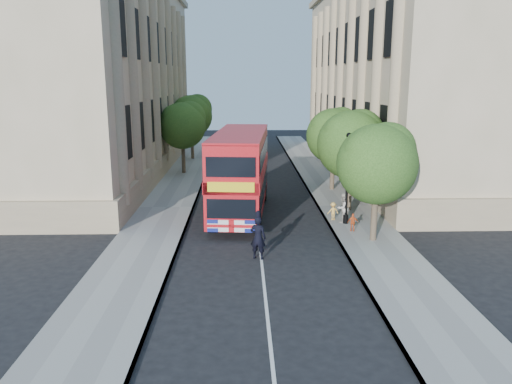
{
  "coord_description": "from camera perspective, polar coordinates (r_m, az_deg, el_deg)",
  "views": [
    {
      "loc": [
        -0.83,
        -21.13,
        8.16
      ],
      "look_at": [
        -0.14,
        4.58,
        2.3
      ],
      "focal_mm": 35.0,
      "sensor_mm": 36.0,
      "label": 1
    }
  ],
  "objects": [
    {
      "name": "tree_left_far",
      "position": [
        43.63,
        -8.36,
        7.81
      ],
      "size": [
        4.0,
        4.0,
        6.3
      ],
      "color": "#473828",
      "rests_on": "ground"
    },
    {
      "name": "tree_right_near",
      "position": [
        25.38,
        13.76,
        3.59
      ],
      "size": [
        4.0,
        4.0,
        6.08
      ],
      "color": "#473828",
      "rests_on": "ground"
    },
    {
      "name": "woman_pedestrian",
      "position": [
        28.84,
        9.9,
        -1.8
      ],
      "size": [
        1.05,
        1.01,
        1.7
      ],
      "primitive_type": "imported",
      "rotation": [
        0.0,
        0.0,
        3.78
      ],
      "color": "beige",
      "rests_on": "pavement_right"
    },
    {
      "name": "police_constable",
      "position": [
        23.01,
        0.23,
        -5.24
      ],
      "size": [
        0.87,
        0.71,
        2.04
      ],
      "primitive_type": "imported",
      "rotation": [
        0.0,
        0.0,
        2.79
      ],
      "color": "black",
      "rests_on": "ground"
    },
    {
      "name": "double_decker_bus",
      "position": [
        30.16,
        -1.78,
        2.48
      ],
      "size": [
        3.74,
        10.94,
        4.96
      ],
      "rotation": [
        0.0,
        0.0,
        -0.09
      ],
      "color": "#B50C13",
      "rests_on": "ground"
    },
    {
      "name": "child_b",
      "position": [
        29.34,
        8.79,
        -2.17
      ],
      "size": [
        0.74,
        0.52,
        1.04
      ],
      "primitive_type": "imported",
      "rotation": [
        0.0,
        0.0,
        3.36
      ],
      "color": "#ECB750",
      "rests_on": "pavement_right"
    },
    {
      "name": "pavement_right",
      "position": [
        32.84,
        10.08,
        -1.65
      ],
      "size": [
        3.5,
        80.0,
        0.12
      ],
      "primitive_type": "cube",
      "color": "gray",
      "rests_on": "ground"
    },
    {
      "name": "building_left",
      "position": [
        46.97,
        -18.07,
        13.25
      ],
      "size": [
        12.0,
        38.0,
        18.0
      ],
      "primitive_type": "cube",
      "color": "tan",
      "rests_on": "ground"
    },
    {
      "name": "building_right",
      "position": [
        47.45,
        16.88,
        13.31
      ],
      "size": [
        12.0,
        38.0,
        18.0
      ],
      "primitive_type": "cube",
      "color": "tan",
      "rests_on": "ground"
    },
    {
      "name": "pavement_left",
      "position": [
        32.54,
        -10.19,
        -1.79
      ],
      "size": [
        3.5,
        80.0,
        0.12
      ],
      "primitive_type": "cube",
      "color": "gray",
      "rests_on": "ground"
    },
    {
      "name": "child_a",
      "position": [
        27.36,
        11.01,
        -3.42
      ],
      "size": [
        0.61,
        0.33,
        0.99
      ],
      "primitive_type": "imported",
      "rotation": [
        0.0,
        0.0,
        2.99
      ],
      "color": "orange",
      "rests_on": "pavement_right"
    },
    {
      "name": "box_van",
      "position": [
        32.63,
        -4.09,
        0.61
      ],
      "size": [
        2.2,
        4.67,
        2.6
      ],
      "rotation": [
        0.0,
        0.0,
        0.08
      ],
      "color": "black",
      "rests_on": "ground"
    },
    {
      "name": "tree_right_mid",
      "position": [
        31.12,
        10.91,
        5.75
      ],
      "size": [
        4.2,
        4.2,
        6.37
      ],
      "color": "#473828",
      "rests_on": "ground"
    },
    {
      "name": "ground",
      "position": [
        22.67,
        0.67,
        -8.27
      ],
      "size": [
        120.0,
        120.0,
        0.0
      ],
      "primitive_type": "plane",
      "color": "black",
      "rests_on": "ground"
    },
    {
      "name": "tree_left_back",
      "position": [
        51.54,
        -7.34,
        8.89
      ],
      "size": [
        4.2,
        4.2,
        6.65
      ],
      "color": "#473828",
      "rests_on": "ground"
    },
    {
      "name": "tree_right_far",
      "position": [
        36.98,
        8.93,
        6.71
      ],
      "size": [
        4.0,
        4.0,
        6.15
      ],
      "color": "#473828",
      "rests_on": "ground"
    },
    {
      "name": "lamp_post",
      "position": [
        28.32,
        10.38,
        1.11
      ],
      "size": [
        0.32,
        0.32,
        5.16
      ],
      "color": "black",
      "rests_on": "pavement_right"
    }
  ]
}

